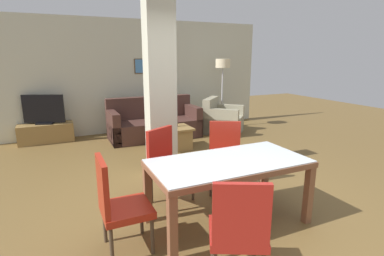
# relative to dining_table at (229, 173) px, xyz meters

# --- Properties ---
(ground_plane) EXTENTS (18.00, 18.00, 0.00)m
(ground_plane) POSITION_rel_dining_table_xyz_m (0.00, 0.00, -0.59)
(ground_plane) COLOR brown
(back_wall) EXTENTS (7.20, 0.09, 2.70)m
(back_wall) POSITION_rel_dining_table_xyz_m (0.00, 4.70, 0.76)
(back_wall) COLOR beige
(back_wall) RESTS_ON ground_plane
(divider_pillar) EXTENTS (0.44, 0.30, 2.70)m
(divider_pillar) POSITION_rel_dining_table_xyz_m (-0.18, 1.75, 0.76)
(divider_pillar) COLOR beige
(divider_pillar) RESTS_ON ground_plane
(dining_table) EXTENTS (1.73, 0.87, 0.74)m
(dining_table) POSITION_rel_dining_table_xyz_m (0.00, 0.00, 0.00)
(dining_table) COLOR brown
(dining_table) RESTS_ON ground_plane
(dining_chair_far_right) EXTENTS (0.62, 0.62, 0.95)m
(dining_chair_far_right) POSITION_rel_dining_table_xyz_m (0.43, 0.79, -0.08)
(dining_chair_far_right) COLOR #9F2317
(dining_chair_far_right) RESTS_ON ground_plane
(dining_chair_far_left) EXTENTS (0.62, 0.62, 0.95)m
(dining_chair_far_left) POSITION_rel_dining_table_xyz_m (-0.43, 0.79, -0.08)
(dining_chair_far_left) COLOR #A41E16
(dining_chair_far_left) RESTS_ON ground_plane
(dining_chair_near_left) EXTENTS (0.62, 0.62, 0.95)m
(dining_chair_near_left) POSITION_rel_dining_table_xyz_m (-0.43, -0.85, -0.08)
(dining_chair_near_left) COLOR #A7211A
(dining_chair_near_left) RESTS_ON ground_plane
(dining_chair_head_left) EXTENTS (0.46, 0.46, 0.95)m
(dining_chair_head_left) POSITION_rel_dining_table_xyz_m (-1.22, 0.00, -0.08)
(dining_chair_head_left) COLOR #A52515
(dining_chair_head_left) RESTS_ON ground_plane
(sofa) EXTENTS (2.03, 0.89, 0.92)m
(sofa) POSITION_rel_dining_table_xyz_m (0.36, 3.85, -0.29)
(sofa) COLOR #482B25
(sofa) RESTS_ON ground_plane
(armchair) EXTENTS (1.18, 1.18, 0.85)m
(armchair) POSITION_rel_dining_table_xyz_m (2.03, 3.59, -0.30)
(armchair) COLOR #9B967B
(armchair) RESTS_ON ground_plane
(coffee_table) EXTENTS (0.76, 0.59, 0.45)m
(coffee_table) POSITION_rel_dining_table_xyz_m (0.43, 2.83, -0.37)
(coffee_table) COLOR olive
(coffee_table) RESTS_ON ground_plane
(bottle) EXTENTS (0.06, 0.06, 0.26)m
(bottle) POSITION_rel_dining_table_xyz_m (0.54, 2.89, -0.05)
(bottle) COLOR #4C2D14
(bottle) RESTS_ON coffee_table
(tv_stand) EXTENTS (1.11, 0.40, 0.42)m
(tv_stand) POSITION_rel_dining_table_xyz_m (-1.90, 4.42, -0.39)
(tv_stand) COLOR olive
(tv_stand) RESTS_ON ground_plane
(tv_screen) EXTENTS (0.82, 0.36, 0.64)m
(tv_screen) POSITION_rel_dining_table_xyz_m (-1.90, 4.42, 0.13)
(tv_screen) COLOR black
(tv_screen) RESTS_ON tv_stand
(floor_lamp) EXTENTS (0.37, 0.37, 1.77)m
(floor_lamp) POSITION_rel_dining_table_xyz_m (2.29, 4.06, 0.91)
(floor_lamp) COLOR #B7B7BC
(floor_lamp) RESTS_ON ground_plane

